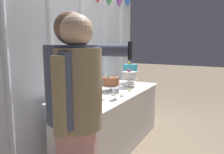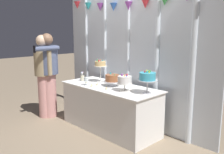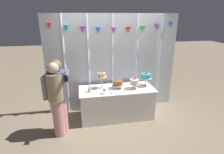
{
  "view_description": "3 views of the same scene",
  "coord_description": "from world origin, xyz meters",
  "px_view_note": "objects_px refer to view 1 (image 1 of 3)",
  "views": [
    {
      "loc": [
        -2.4,
        -1.23,
        1.37
      ],
      "look_at": [
        0.06,
        0.13,
        0.94
      ],
      "focal_mm": 33.49,
      "sensor_mm": 36.0,
      "label": 1
    },
    {
      "loc": [
        2.86,
        -2.63,
        1.65
      ],
      "look_at": [
        -0.01,
        0.16,
        0.89
      ],
      "focal_mm": 39.47,
      "sensor_mm": 36.0,
      "label": 2
    },
    {
      "loc": [
        -0.82,
        -3.67,
        2.38
      ],
      "look_at": [
        -0.09,
        0.24,
        0.99
      ],
      "focal_mm": 28.45,
      "sensor_mm": 36.0,
      "label": 3
    }
  ],
  "objects_px": {
    "cake_display_rightmost": "(130,68)",
    "flower_vase": "(88,98)",
    "tealight_far_right": "(130,90)",
    "guest_man_dark_suit": "(79,120)",
    "cake_display_midleft": "(111,82)",
    "cake_display_midright": "(129,76)",
    "tealight_near_left": "(113,95)",
    "tealight_far_left": "(102,100)",
    "guest_man_pink_jacket": "(74,116)",
    "tealight_near_right": "(122,96)",
    "cake_display_leftmost": "(91,71)",
    "wine_glass": "(116,91)",
    "cake_table": "(112,118)"
  },
  "relations": [
    {
      "from": "flower_vase",
      "to": "guest_man_pink_jacket",
      "type": "bearing_deg",
      "value": -152.86
    },
    {
      "from": "flower_vase",
      "to": "tealight_near_left",
      "type": "relative_size",
      "value": 3.57
    },
    {
      "from": "wine_glass",
      "to": "flower_vase",
      "type": "bearing_deg",
      "value": 152.59
    },
    {
      "from": "tealight_near_left",
      "to": "tealight_far_right",
      "type": "height_order",
      "value": "same"
    },
    {
      "from": "cake_table",
      "to": "tealight_near_right",
      "type": "relative_size",
      "value": 37.84
    },
    {
      "from": "cake_display_midright",
      "to": "cake_display_rightmost",
      "type": "height_order",
      "value": "cake_display_rightmost"
    },
    {
      "from": "tealight_near_left",
      "to": "tealight_far_right",
      "type": "distance_m",
      "value": 0.33
    },
    {
      "from": "tealight_far_right",
      "to": "guest_man_dark_suit",
      "type": "distance_m",
      "value": 1.48
    },
    {
      "from": "guest_man_pink_jacket",
      "to": "cake_display_leftmost",
      "type": "bearing_deg",
      "value": 27.88
    },
    {
      "from": "tealight_far_left",
      "to": "tealight_far_right",
      "type": "relative_size",
      "value": 1.2
    },
    {
      "from": "cake_display_midleft",
      "to": "cake_display_midright",
      "type": "xyz_separation_m",
      "value": [
        0.37,
        -0.1,
        0.04
      ]
    },
    {
      "from": "cake_display_midleft",
      "to": "tealight_far_right",
      "type": "xyz_separation_m",
      "value": [
        0.11,
        -0.23,
        -0.11
      ]
    },
    {
      "from": "cake_display_leftmost",
      "to": "guest_man_pink_jacket",
      "type": "distance_m",
      "value": 1.07
    },
    {
      "from": "tealight_near_left",
      "to": "tealight_far_right",
      "type": "bearing_deg",
      "value": -14.42
    },
    {
      "from": "cake_display_rightmost",
      "to": "flower_vase",
      "type": "xyz_separation_m",
      "value": [
        -1.37,
        -0.12,
        -0.17
      ]
    },
    {
      "from": "cake_display_leftmost",
      "to": "cake_display_rightmost",
      "type": "xyz_separation_m",
      "value": [
        1.07,
        -0.05,
        -0.07
      ]
    },
    {
      "from": "cake_table",
      "to": "flower_vase",
      "type": "xyz_separation_m",
      "value": [
        -0.64,
        -0.07,
        0.44
      ]
    },
    {
      "from": "flower_vase",
      "to": "tealight_far_left",
      "type": "relative_size",
      "value": 3.73
    },
    {
      "from": "cake_display_midleft",
      "to": "tealight_far_right",
      "type": "height_order",
      "value": "cake_display_midleft"
    },
    {
      "from": "cake_display_rightmost",
      "to": "wine_glass",
      "type": "xyz_separation_m",
      "value": [
        -1.06,
        -0.29,
        -0.14
      ]
    },
    {
      "from": "flower_vase",
      "to": "tealight_far_right",
      "type": "height_order",
      "value": "flower_vase"
    },
    {
      "from": "cake_display_midright",
      "to": "tealight_far_right",
      "type": "xyz_separation_m",
      "value": [
        -0.27,
        -0.13,
        -0.15
      ]
    },
    {
      "from": "tealight_far_left",
      "to": "flower_vase",
      "type": "bearing_deg",
      "value": 162.27
    },
    {
      "from": "cake_display_midleft",
      "to": "guest_man_dark_suit",
      "type": "height_order",
      "value": "guest_man_dark_suit"
    },
    {
      "from": "cake_table",
      "to": "wine_glass",
      "type": "xyz_separation_m",
      "value": [
        -0.33,
        -0.23,
        0.47
      ]
    },
    {
      "from": "tealight_far_left",
      "to": "guest_man_dark_suit",
      "type": "relative_size",
      "value": 0.03
    },
    {
      "from": "cake_display_leftmost",
      "to": "guest_man_dark_suit",
      "type": "height_order",
      "value": "guest_man_dark_suit"
    },
    {
      "from": "guest_man_pink_jacket",
      "to": "cake_display_midleft",
      "type": "bearing_deg",
      "value": 17.97
    },
    {
      "from": "flower_vase",
      "to": "tealight_near_left",
      "type": "xyz_separation_m",
      "value": [
        0.46,
        -0.05,
        -0.06
      ]
    },
    {
      "from": "cake_display_leftmost",
      "to": "cake_display_rightmost",
      "type": "height_order",
      "value": "cake_display_leftmost"
    },
    {
      "from": "wine_glass",
      "to": "flower_vase",
      "type": "distance_m",
      "value": 0.36
    },
    {
      "from": "tealight_near_left",
      "to": "wine_glass",
      "type": "bearing_deg",
      "value": -142.38
    },
    {
      "from": "cake_display_midright",
      "to": "cake_display_rightmost",
      "type": "relative_size",
      "value": 0.76
    },
    {
      "from": "cake_display_midleft",
      "to": "cake_display_midright",
      "type": "bearing_deg",
      "value": -15.6
    },
    {
      "from": "tealight_far_left",
      "to": "tealight_near_left",
      "type": "distance_m",
      "value": 0.28
    },
    {
      "from": "cake_display_leftmost",
      "to": "wine_glass",
      "type": "relative_size",
      "value": 3.12
    },
    {
      "from": "tealight_far_right",
      "to": "tealight_far_left",
      "type": "bearing_deg",
      "value": 173.09
    },
    {
      "from": "cake_display_midleft",
      "to": "flower_vase",
      "type": "bearing_deg",
      "value": -171.65
    },
    {
      "from": "tealight_far_left",
      "to": "guest_man_pink_jacket",
      "type": "distance_m",
      "value": 0.87
    },
    {
      "from": "cake_display_midright",
      "to": "cake_display_midleft",
      "type": "bearing_deg",
      "value": 164.4
    },
    {
      "from": "cake_display_midright",
      "to": "tealight_near_left",
      "type": "bearing_deg",
      "value": -175.61
    },
    {
      "from": "cake_table",
      "to": "guest_man_pink_jacket",
      "type": "distance_m",
      "value": 1.42
    },
    {
      "from": "tealight_far_left",
      "to": "guest_man_dark_suit",
      "type": "height_order",
      "value": "guest_man_dark_suit"
    },
    {
      "from": "tealight_near_right",
      "to": "guest_man_pink_jacket",
      "type": "xyz_separation_m",
      "value": [
        -1.1,
        -0.16,
        0.11
      ]
    },
    {
      "from": "guest_man_pink_jacket",
      "to": "wine_glass",
      "type": "bearing_deg",
      "value": 9.62
    },
    {
      "from": "cake_display_midright",
      "to": "guest_man_dark_suit",
      "type": "bearing_deg",
      "value": -167.05
    },
    {
      "from": "cake_table",
      "to": "cake_display_leftmost",
      "type": "bearing_deg",
      "value": 163.87
    },
    {
      "from": "cake_display_midleft",
      "to": "tealight_far_right",
      "type": "relative_size",
      "value": 7.36
    },
    {
      "from": "cake_display_midright",
      "to": "guest_man_dark_suit",
      "type": "distance_m",
      "value": 1.77
    },
    {
      "from": "cake_display_leftmost",
      "to": "cake_display_midleft",
      "type": "relative_size",
      "value": 1.47
    }
  ]
}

